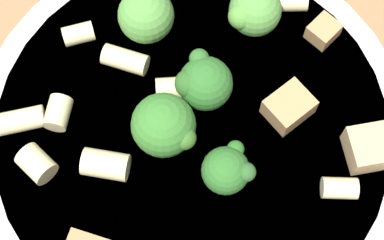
% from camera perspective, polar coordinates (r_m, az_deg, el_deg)
% --- Properties ---
extents(ground_plane, '(2.00, 2.00, 0.00)m').
position_cam_1_polar(ground_plane, '(0.43, -0.00, -1.94)').
color(ground_plane, '#936D47').
extents(pasta_bowl, '(0.28, 0.28, 0.03)m').
position_cam_1_polar(pasta_bowl, '(0.42, -0.00, -1.12)').
color(pasta_bowl, silver).
rests_on(pasta_bowl, ground_plane).
extents(broccoli_floret_0, '(0.04, 0.04, 0.04)m').
position_cam_1_polar(broccoli_floret_0, '(0.42, -4.17, 9.46)').
color(broccoli_floret_0, '#9EC175').
rests_on(broccoli_floret_0, pasta_bowl).
extents(broccoli_floret_2, '(0.04, 0.04, 0.04)m').
position_cam_1_polar(broccoli_floret_2, '(0.38, -2.33, -0.62)').
color(broccoli_floret_2, '#9EC175').
rests_on(broccoli_floret_2, pasta_bowl).
extents(broccoli_floret_3, '(0.04, 0.04, 0.04)m').
position_cam_1_polar(broccoli_floret_3, '(0.42, 5.48, 9.75)').
color(broccoli_floret_3, '#84AD60').
rests_on(broccoli_floret_3, pasta_bowl).
extents(broccoli_floret_4, '(0.03, 0.03, 0.03)m').
position_cam_1_polar(broccoli_floret_4, '(0.38, 3.69, -4.17)').
color(broccoli_floret_4, '#9EC175').
rests_on(broccoli_floret_4, pasta_bowl).
extents(broccoli_floret_5, '(0.04, 0.04, 0.04)m').
position_cam_1_polar(broccoli_floret_5, '(0.39, 1.01, 3.32)').
color(broccoli_floret_5, '#93B766').
rests_on(broccoli_floret_5, pasta_bowl).
extents(rigatoni_0, '(0.03, 0.03, 0.01)m').
position_cam_1_polar(rigatoni_0, '(0.44, 8.27, 10.41)').
color(rigatoni_0, beige).
rests_on(rigatoni_0, pasta_bowl).
extents(rigatoni_1, '(0.02, 0.03, 0.02)m').
position_cam_1_polar(rigatoni_1, '(0.41, -11.83, 0.63)').
color(rigatoni_1, beige).
rests_on(rigatoni_1, pasta_bowl).
extents(rigatoni_3, '(0.02, 0.02, 0.01)m').
position_cam_1_polar(rigatoni_3, '(0.41, -2.06, 2.71)').
color(rigatoni_3, beige).
rests_on(rigatoni_3, pasta_bowl).
extents(rigatoni_4, '(0.03, 0.02, 0.01)m').
position_cam_1_polar(rigatoni_4, '(0.41, -14.95, -0.03)').
color(rigatoni_4, beige).
rests_on(rigatoni_4, pasta_bowl).
extents(rigatoni_5, '(0.03, 0.03, 0.02)m').
position_cam_1_polar(rigatoni_5, '(0.39, -7.67, -3.98)').
color(rigatoni_5, beige).
rests_on(rigatoni_5, pasta_bowl).
extents(rigatoni_6, '(0.03, 0.03, 0.01)m').
position_cam_1_polar(rigatoni_6, '(0.42, -5.96, 5.35)').
color(rigatoni_6, beige).
rests_on(rigatoni_6, pasta_bowl).
extents(rigatoni_7, '(0.02, 0.02, 0.02)m').
position_cam_1_polar(rigatoni_7, '(0.40, -13.64, -3.81)').
color(rigatoni_7, beige).
rests_on(rigatoni_7, pasta_bowl).
extents(rigatoni_8, '(0.02, 0.02, 0.01)m').
position_cam_1_polar(rigatoni_8, '(0.40, 12.97, -5.92)').
color(rigatoni_8, beige).
rests_on(rigatoni_8, pasta_bowl).
extents(rigatoni_9, '(0.02, 0.02, 0.01)m').
position_cam_1_polar(rigatoni_9, '(0.43, -10.05, 7.55)').
color(rigatoni_9, beige).
rests_on(rigatoni_9, pasta_bowl).
extents(chicken_chunk_0, '(0.02, 0.02, 0.01)m').
position_cam_1_polar(chicken_chunk_0, '(0.44, 11.59, 7.74)').
color(chicken_chunk_0, tan).
rests_on(chicken_chunk_0, pasta_bowl).
extents(chicken_chunk_2, '(0.03, 0.03, 0.02)m').
position_cam_1_polar(chicken_chunk_2, '(0.41, 8.60, 1.15)').
color(chicken_chunk_2, tan).
rests_on(chicken_chunk_2, pasta_bowl).
extents(chicken_chunk_3, '(0.03, 0.03, 0.02)m').
position_cam_1_polar(chicken_chunk_3, '(0.41, 15.38, -2.43)').
color(chicken_chunk_3, tan).
rests_on(chicken_chunk_3, pasta_bowl).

